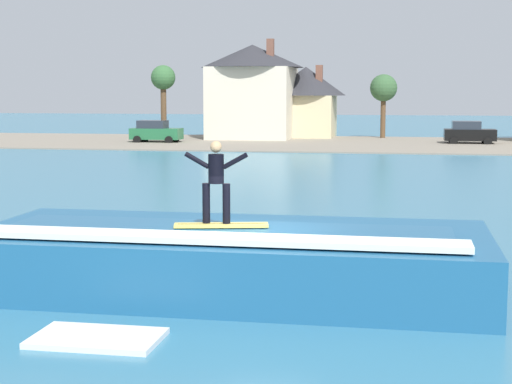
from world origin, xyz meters
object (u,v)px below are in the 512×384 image
Objects in this scene: car_far_shore at (469,133)px; house_with_chimney at (252,88)px; car_near_shore at (155,132)px; wave_crest at (230,259)px; tree_tall_bare at (163,81)px; surfer at (216,177)px; tree_short_bushy at (384,89)px; house_small_cottage at (306,98)px; surfboard at (221,225)px.

house_with_chimney is (-18.26, 3.76, 3.56)m from car_far_shore.
car_near_shore is 25.24m from car_far_shore.
wave_crest is 53.65m from tree_tall_bare.
surfer is 56.73m from tree_short_bushy.
house_small_cottage reaches higher than surfer.
house_with_chimney is 1.39× the size of tree_tall_bare.
tree_tall_bare reaches higher than wave_crest.
car_far_shore is (8.85, 50.27, -1.52)m from surfer.
surfer is at bearing 158.11° from surfboard.
house_small_cottage is (-5.08, 57.27, 1.18)m from surfer.
surfer is 0.30× the size of tree_short_bushy.
tree_short_bushy is (1.70, 56.25, 3.70)m from wave_crest.
tree_tall_bare is at bearing 108.13° from surfboard.
house_with_chimney is at bearing 21.62° from tree_tall_bare.
surfboard is at bearing -99.85° from car_far_shore.
car_far_shore is (25.07, 2.89, 0.00)m from car_near_shore.
tree_short_bushy is at bearing 137.39° from car_far_shore.
wave_crest is 56.39m from tree_short_bushy.
house_small_cottage reaches higher than surfboard.
surfer reaches higher than wave_crest.
house_small_cottage reaches higher than tree_short_bushy.
car_far_shore is at bearing -26.68° from house_small_cottage.
house_with_chimney is (6.82, 6.66, 3.56)m from car_near_shore.
car_far_shore is 0.62× the size of tree_tall_bare.
surfboard is 1.16× the size of surfer.
house_with_chimney is (-9.52, 54.08, 3.03)m from surfboard.
surfboard is at bearing -70.99° from car_near_shore.
surfer is 53.87m from tree_tall_bare.
house_with_chimney is 7.82m from tree_tall_bare.
car_near_shore is at bearing 109.28° from wave_crest.
car_far_shore is 10.05m from tree_short_bushy.
house_with_chimney is at bearing 99.98° from surfboard.
surfboard is 57.59m from house_small_cottage.
car_near_shore is at bearing -83.49° from tree_tall_bare.
tree_short_bushy reaches higher than car_near_shore.
surfboard is 51.07m from car_far_shore.
house_with_chimney reaches higher than car_far_shore.
house_small_cottage is (4.32, 3.24, -0.86)m from house_with_chimney.
car_near_shore is 0.72× the size of tree_short_bushy.
surfer reaches higher than car_near_shore.
house_small_cottage is at bearing 95.18° from surfboard.
surfer is 0.26× the size of tree_tall_bare.
surfboard reaches higher than wave_crest.
surfboard is 0.35× the size of tree_short_bushy.
wave_crest is at bearing -91.73° from tree_short_bushy.
wave_crest is at bearing -84.69° from house_small_cottage.
tree_tall_bare is (-16.65, 51.16, 2.59)m from surfer.
surfer is at bearing -71.97° from tree_tall_bare.
tree_tall_bare is (-0.43, 3.78, 4.12)m from car_near_shore.
wave_crest is 1.84m from surfer.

